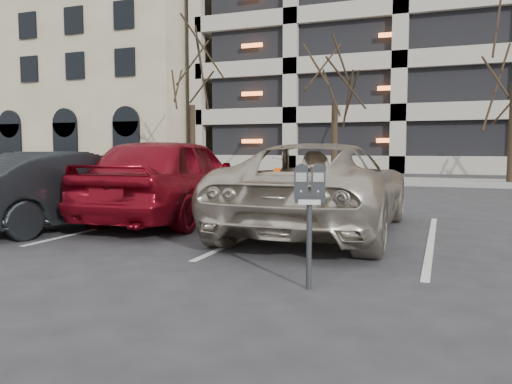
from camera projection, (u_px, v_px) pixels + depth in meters
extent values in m
plane|color=#28282B|center=(305.00, 266.00, 6.10)|extent=(140.00, 140.00, 0.00)
cube|color=gray|center=(404.00, 181.00, 21.00)|extent=(80.00, 4.00, 0.12)
cube|color=silver|center=(17.00, 215.00, 10.70)|extent=(0.10, 5.20, 0.00)
cube|color=silver|center=(127.00, 222.00, 9.72)|extent=(0.10, 5.20, 0.00)
cube|color=silver|center=(262.00, 230.00, 8.73)|extent=(0.10, 5.20, 0.00)
cube|color=silver|center=(431.00, 241.00, 7.75)|extent=(0.10, 5.20, 0.00)
cube|color=tan|center=(83.00, 78.00, 43.26)|extent=(26.00, 16.00, 15.00)
cylinder|color=black|center=(193.00, 142.00, 24.37)|extent=(0.28, 0.28, 3.54)
cylinder|color=black|center=(334.00, 142.00, 21.92)|extent=(0.28, 0.28, 3.41)
cylinder|color=black|center=(512.00, 134.00, 19.43)|extent=(0.28, 0.28, 3.97)
cylinder|color=black|center=(309.00, 246.00, 5.06)|extent=(0.06, 0.06, 0.90)
cube|color=black|center=(309.00, 200.00, 5.02)|extent=(0.32, 0.17, 0.06)
cube|color=silver|center=(309.00, 202.00, 4.97)|extent=(0.21, 0.06, 0.05)
cube|color=gray|center=(301.00, 177.00, 4.95)|extent=(0.10, 0.03, 0.09)
cube|color=gray|center=(318.00, 177.00, 4.93)|extent=(0.10, 0.03, 0.09)
imported|color=beige|center=(321.00, 188.00, 8.61)|extent=(2.58, 5.50, 1.52)
cube|color=#ED4B05|center=(286.00, 143.00, 7.77)|extent=(0.10, 0.20, 0.01)
imported|color=maroon|center=(173.00, 179.00, 9.86)|extent=(2.34, 5.06, 1.68)
imported|color=black|center=(70.00, 189.00, 9.08)|extent=(2.51, 4.42, 1.38)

